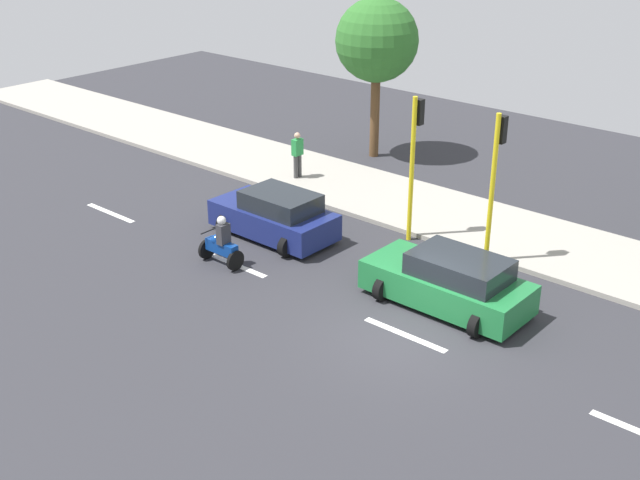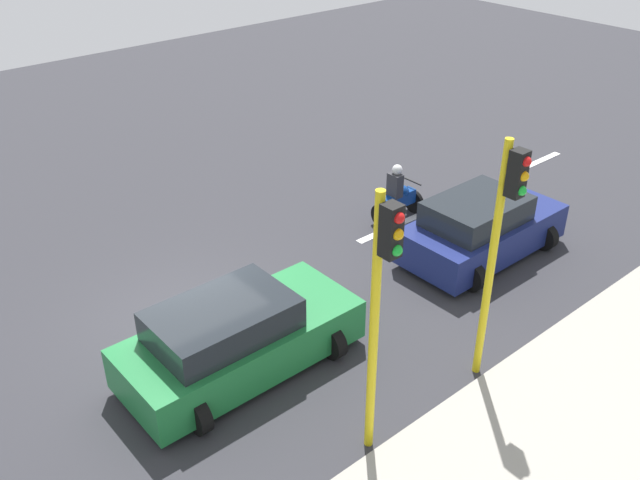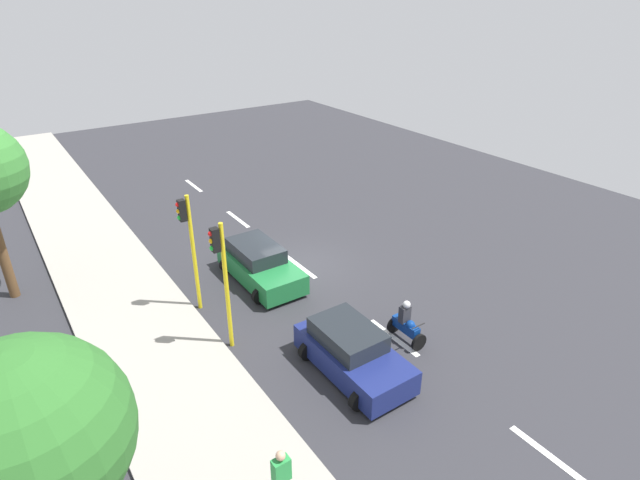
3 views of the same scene
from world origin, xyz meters
name	(u,v)px [view 1 (image 1 of 3)]	position (x,y,z in m)	size (l,w,h in m)	color
ground_plane	(405,337)	(0.00, 0.00, -0.05)	(40.00, 60.00, 0.10)	#2D2D33
sidewalk	(539,243)	(7.00, 0.00, 0.07)	(4.00, 60.00, 0.15)	#9E998E
lane_stripe_mid	(405,335)	(0.00, 0.00, 0.01)	(0.20, 2.40, 0.01)	white
lane_stripe_south	(236,265)	(0.00, 6.00, 0.01)	(0.20, 2.40, 0.01)	white
lane_stripe_far_south	(111,213)	(0.00, 12.00, 0.01)	(0.20, 2.40, 0.01)	white
car_dark_blue	(275,216)	(2.21, 6.51, 0.71)	(2.25, 4.00, 1.52)	navy
car_green	(449,282)	(1.92, 0.00, 0.71)	(2.28, 4.37, 1.52)	#1E7238
motorcycle	(221,244)	(-0.23, 6.31, 0.64)	(0.60, 1.30, 1.53)	black
pedestrian_near_signal	(297,153)	(6.39, 9.38, 1.06)	(0.40, 0.24, 1.69)	#3F3F3F
traffic_light_corner	(496,168)	(4.85, 0.54, 2.93)	(0.49, 0.24, 4.50)	yellow
traffic_light_midblock	(415,148)	(4.85, 3.26, 2.93)	(0.49, 0.24, 4.50)	yellow
street_tree_center	(377,41)	(10.53, 9.05, 4.54)	(3.17, 3.17, 6.16)	brown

